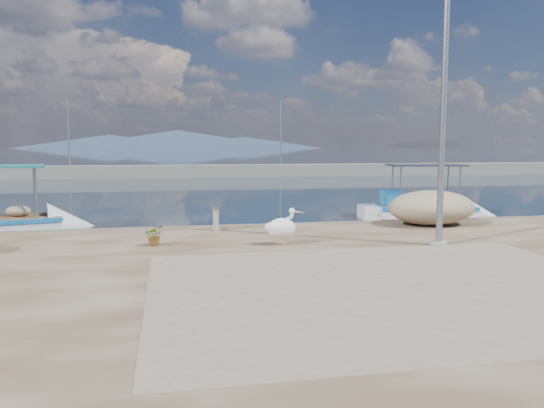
{
  "coord_description": "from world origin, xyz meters",
  "views": [
    {
      "loc": [
        -3.09,
        -11.88,
        3.07
      ],
      "look_at": [
        0.0,
        3.8,
        1.3
      ],
      "focal_mm": 35.0,
      "sensor_mm": 36.0,
      "label": 1
    }
  ],
  "objects": [
    {
      "name": "quay",
      "position": [
        0.0,
        -6.0,
        0.25
      ],
      "size": [
        44.0,
        22.0,
        0.5
      ],
      "primitive_type": "cube",
      "color": "#462D1E",
      "rests_on": "ground"
    },
    {
      "name": "mountains",
      "position": [
        4.39,
        650.0,
        9.51
      ],
      "size": [
        370.0,
        280.0,
        22.0
      ],
      "color": "#28384C",
      "rests_on": "ground"
    },
    {
      "name": "boat_right",
      "position": [
        7.52,
        8.77,
        0.21
      ],
      "size": [
        5.77,
        2.75,
        2.67
      ],
      "rotation": [
        0.0,
        0.0,
        -0.17
      ],
      "color": "white",
      "rests_on": "ground"
    },
    {
      "name": "pelican",
      "position": [
        -0.22,
        1.33,
        0.96
      ],
      "size": [
        1.03,
        0.63,
        0.97
      ],
      "rotation": [
        0.0,
        0.0,
        -0.26
      ],
      "color": "tan",
      "rests_on": "quay"
    },
    {
      "name": "lamp_post",
      "position": [
        3.74,
        0.53,
        3.8
      ],
      "size": [
        0.44,
        0.96,
        7.0
      ],
      "color": "gray",
      "rests_on": "quay"
    },
    {
      "name": "net_pile_c",
      "position": [
        5.29,
        3.85,
        1.06
      ],
      "size": [
        2.87,
        2.05,
        1.13
      ],
      "primitive_type": "ellipsoid",
      "color": "tan",
      "rests_on": "quay"
    },
    {
      "name": "quay_patch",
      "position": [
        1.0,
        -3.0,
        0.5
      ],
      "size": [
        9.0,
        7.0,
        0.01
      ],
      "primitive_type": "cube",
      "color": "gray",
      "rests_on": "quay"
    },
    {
      "name": "breakwater",
      "position": [
        -0.0,
        40.0,
        0.6
      ],
      "size": [
        120.0,
        2.2,
        7.5
      ],
      "color": "gray",
      "rests_on": "ground"
    },
    {
      "name": "ground",
      "position": [
        0.0,
        0.0,
        0.0
      ],
      "size": [
        1400.0,
        1400.0,
        0.0
      ],
      "primitive_type": "plane",
      "color": "#162635",
      "rests_on": "ground"
    },
    {
      "name": "bollard_near",
      "position": [
        -1.69,
        4.06,
        0.89
      ],
      "size": [
        0.23,
        0.23,
        0.71
      ],
      "color": "gray",
      "rests_on": "quay"
    },
    {
      "name": "potted_plant",
      "position": [
        -3.45,
        1.88,
        0.77
      ],
      "size": [
        0.5,
        0.44,
        0.54
      ],
      "primitive_type": "imported",
      "rotation": [
        0.0,
        0.0,
        -0.03
      ],
      "color": "#33722D",
      "rests_on": "quay"
    }
  ]
}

